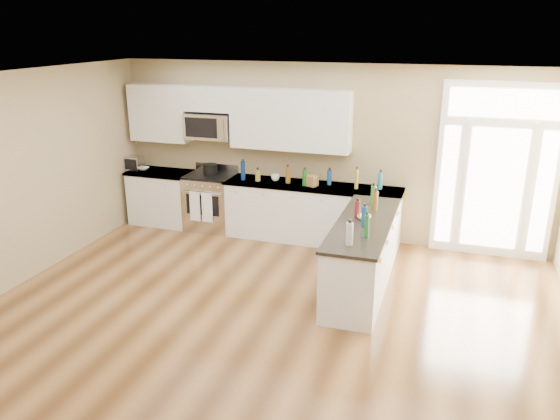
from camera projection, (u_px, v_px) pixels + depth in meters
name	position (u px, v px, depth m)	size (l,w,h in m)	color
ground	(232.00, 369.00, 5.57)	(8.00, 8.00, 0.00)	#543317
room_shell	(227.00, 211.00, 5.03)	(8.00, 8.00, 8.00)	tan
back_cabinet_left	(162.00, 199.00, 9.60)	(1.10, 0.66, 0.94)	silver
back_cabinet_right	(311.00, 215.00, 8.80)	(2.85, 0.66, 0.94)	silver
peninsula_cabinet	(362.00, 257.00, 7.18)	(0.69, 2.32, 0.94)	silver
upper_cabinet_left	(160.00, 113.00, 9.26)	(1.04, 0.33, 0.95)	silver
upper_cabinet_right	(290.00, 120.00, 8.58)	(1.94, 0.33, 0.95)	silver
upper_cabinet_short	(209.00, 99.00, 8.89)	(0.82, 0.33, 0.40)	silver
microwave	(209.00, 126.00, 9.00)	(0.78, 0.41, 0.42)	silver
entry_door	(496.00, 172.00, 7.97)	(1.70, 0.10, 2.60)	white
kitchen_range	(211.00, 202.00, 9.31)	(0.79, 0.70, 1.08)	silver
stockpot	(210.00, 169.00, 9.19)	(0.24, 0.24, 0.19)	black
toaster_oven	(134.00, 163.00, 9.50)	(0.28, 0.22, 0.24)	silver
cardboard_box	(311.00, 181.00, 8.56)	(0.20, 0.15, 0.17)	brown
bowl_left	(143.00, 168.00, 9.53)	(0.19, 0.19, 0.05)	white
bowl_peninsula	(364.00, 217.00, 7.09)	(0.18, 0.18, 0.06)	white
cup_counter	(275.00, 178.00, 8.85)	(0.13, 0.13, 0.10)	white
counter_bottles	(330.00, 191.00, 7.83)	(2.40, 2.46, 0.31)	#19591E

